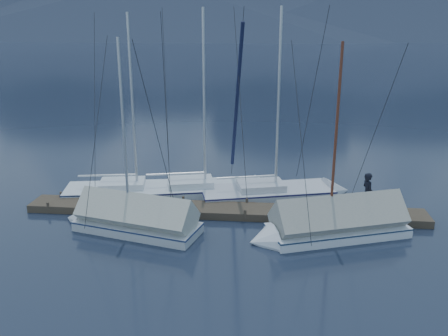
{
  "coord_description": "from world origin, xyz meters",
  "views": [
    {
      "loc": [
        2.01,
        -17.86,
        8.43
      ],
      "look_at": [
        0.0,
        2.0,
        2.2
      ],
      "focal_mm": 38.0,
      "sensor_mm": 36.0,
      "label": 1
    }
  ],
  "objects": [
    {
      "name": "ground",
      "position": [
        0.0,
        0.0,
        0.0
      ],
      "size": [
        1000.0,
        1000.0,
        0.0
      ],
      "primitive_type": "plane",
      "color": "black",
      "rests_on": "ground"
    },
    {
      "name": "sailboat_open_right",
      "position": [
        2.83,
        4.6,
        0.17
      ],
      "size": [
        7.82,
        4.02,
        9.96
      ],
      "color": "silver",
      "rests_on": "ground"
    },
    {
      "name": "sailboat_open_left",
      "position": [
        -4.08,
        4.1,
        0.17
      ],
      "size": [
        7.57,
        3.52,
        9.68
      ],
      "color": "silver",
      "rests_on": "ground"
    },
    {
      "name": "mooring_posts",
      "position": [
        -0.5,
        2.0,
        0.35
      ],
      "size": [
        15.12,
        1.52,
        0.35
      ],
      "color": "#382D23",
      "rests_on": "ground"
    },
    {
      "name": "dock",
      "position": [
        0.0,
        2.0,
        0.11
      ],
      "size": [
        18.0,
        1.5,
        0.54
      ],
      "color": "#382D23",
      "rests_on": "ground"
    },
    {
      "name": "person",
      "position": [
        6.26,
        1.93,
        1.26
      ],
      "size": [
        0.63,
        0.78,
        1.85
      ],
      "primitive_type": "imported",
      "rotation": [
        0.0,
        0.0,
        1.89
      ],
      "color": "black",
      "rests_on": "dock"
    },
    {
      "name": "sailboat_covered_near",
      "position": [
        4.37,
        0.1,
        0.43
      ],
      "size": [
        6.88,
        4.09,
        8.57
      ],
      "color": "white",
      "rests_on": "ground"
    },
    {
      "name": "sailboat_open_mid",
      "position": [
        -0.71,
        4.73,
        0.17
      ],
      "size": [
        7.79,
        3.88,
        9.92
      ],
      "color": "silver",
      "rests_on": "ground"
    },
    {
      "name": "sailboat_covered_far",
      "position": [
        -3.88,
        -0.08,
        0.42
      ],
      "size": [
        6.41,
        3.29,
        8.63
      ],
      "color": "silver",
      "rests_on": "ground"
    }
  ]
}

